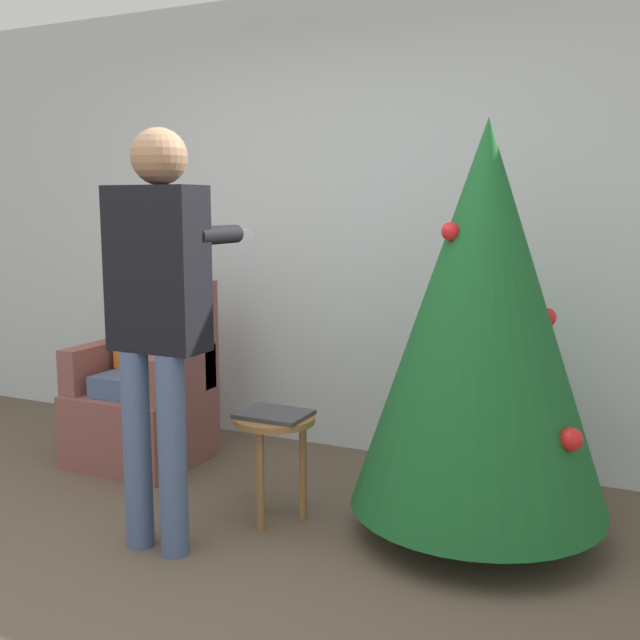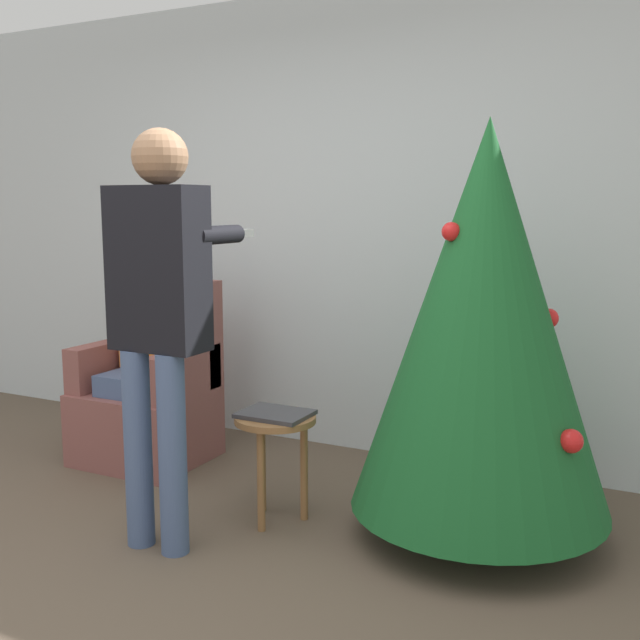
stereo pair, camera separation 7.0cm
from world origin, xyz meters
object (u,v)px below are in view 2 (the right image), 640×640
object	(u,v)px
christmas_tree	(484,319)
person_seated	(145,346)
armchair	(151,397)
person_standing	(159,300)
side_stool	(275,435)

from	to	relation	value
christmas_tree	person_seated	world-z (taller)	christmas_tree
christmas_tree	person_seated	distance (m)	2.03
armchair	person_standing	size ratio (longest dim) A/B	0.58
person_seated	person_standing	world-z (taller)	person_standing
armchair	person_seated	xyz separation A→B (m)	(0.00, -0.03, 0.31)
armchair	person_seated	world-z (taller)	person_seated
armchair	side_stool	size ratio (longest dim) A/B	2.05
armchair	christmas_tree	bearing A→B (deg)	-5.58
armchair	person_standing	bearing A→B (deg)	-47.85
christmas_tree	person_standing	distance (m)	1.39
armchair	side_stool	distance (m)	1.19
armchair	person_seated	bearing A→B (deg)	-90.00
person_standing	side_stool	xyz separation A→B (m)	(0.31, 0.43, -0.66)
person_seated	armchair	bearing A→B (deg)	90.00
christmas_tree	armchair	world-z (taller)	christmas_tree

